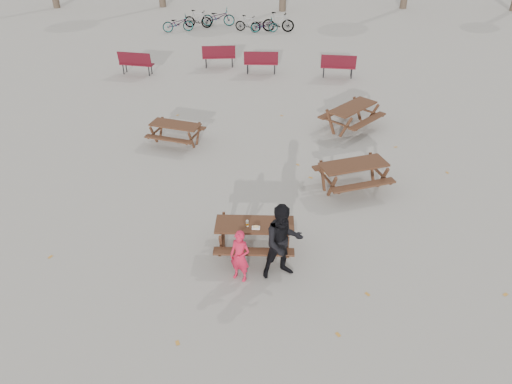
{
  "coord_description": "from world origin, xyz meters",
  "views": [
    {
      "loc": [
        0.31,
        -9.18,
        7.5
      ],
      "look_at": [
        0.0,
        1.0,
        1.0
      ],
      "focal_mm": 35.0,
      "sensor_mm": 36.0,
      "label": 1
    }
  ],
  "objects_px": {
    "main_picnic_table": "(255,230)",
    "picnic_table_far": "(352,117)",
    "picnic_table_east": "(353,176)",
    "picnic_table_north": "(176,134)",
    "soda_bottle": "(247,224)",
    "child": "(240,256)",
    "food_tray": "(256,228)",
    "adult": "(283,242)"
  },
  "relations": [
    {
      "from": "soda_bottle",
      "to": "picnic_table_north",
      "type": "bearing_deg",
      "value": 114.91
    },
    {
      "from": "food_tray",
      "to": "picnic_table_east",
      "type": "distance_m",
      "value": 4.01
    },
    {
      "from": "child",
      "to": "picnic_table_far",
      "type": "relative_size",
      "value": 0.66
    },
    {
      "from": "adult",
      "to": "child",
      "type": "bearing_deg",
      "value": 172.59
    },
    {
      "from": "picnic_table_east",
      "to": "picnic_table_north",
      "type": "bearing_deg",
      "value": 134.51
    },
    {
      "from": "picnic_table_far",
      "to": "food_tray",
      "type": "bearing_deg",
      "value": -161.15
    },
    {
      "from": "soda_bottle",
      "to": "picnic_table_far",
      "type": "xyz_separation_m",
      "value": [
        3.3,
        6.92,
        -0.44
      ]
    },
    {
      "from": "main_picnic_table",
      "to": "picnic_table_east",
      "type": "xyz_separation_m",
      "value": [
        2.64,
        2.84,
        -0.19
      ]
    },
    {
      "from": "main_picnic_table",
      "to": "soda_bottle",
      "type": "height_order",
      "value": "soda_bottle"
    },
    {
      "from": "main_picnic_table",
      "to": "food_tray",
      "type": "relative_size",
      "value": 10.0
    },
    {
      "from": "soda_bottle",
      "to": "adult",
      "type": "bearing_deg",
      "value": -41.87
    },
    {
      "from": "child",
      "to": "picnic_table_north",
      "type": "height_order",
      "value": "child"
    },
    {
      "from": "child",
      "to": "picnic_table_north",
      "type": "relative_size",
      "value": 0.77
    },
    {
      "from": "main_picnic_table",
      "to": "picnic_table_far",
      "type": "xyz_separation_m",
      "value": [
        3.14,
        6.82,
        -0.18
      ]
    },
    {
      "from": "picnic_table_east",
      "to": "picnic_table_far",
      "type": "distance_m",
      "value": 4.01
    },
    {
      "from": "main_picnic_table",
      "to": "soda_bottle",
      "type": "bearing_deg",
      "value": -150.53
    },
    {
      "from": "main_picnic_table",
      "to": "picnic_table_north",
      "type": "distance_m",
      "value": 6.15
    },
    {
      "from": "picnic_table_east",
      "to": "picnic_table_far",
      "type": "xyz_separation_m",
      "value": [
        0.5,
        3.98,
        0.01
      ]
    },
    {
      "from": "soda_bottle",
      "to": "picnic_table_east",
      "type": "height_order",
      "value": "soda_bottle"
    },
    {
      "from": "child",
      "to": "picnic_table_north",
      "type": "bearing_deg",
      "value": 135.09
    },
    {
      "from": "main_picnic_table",
      "to": "picnic_table_north",
      "type": "height_order",
      "value": "main_picnic_table"
    },
    {
      "from": "main_picnic_table",
      "to": "picnic_table_far",
      "type": "bearing_deg",
      "value": 65.3
    },
    {
      "from": "adult",
      "to": "picnic_table_far",
      "type": "distance_m",
      "value": 8.05
    },
    {
      "from": "soda_bottle",
      "to": "adult",
      "type": "xyz_separation_m",
      "value": [
        0.8,
        -0.71,
        0.06
      ]
    },
    {
      "from": "food_tray",
      "to": "child",
      "type": "relative_size",
      "value": 0.14
    },
    {
      "from": "main_picnic_table",
      "to": "soda_bottle",
      "type": "xyz_separation_m",
      "value": [
        -0.16,
        -0.09,
        0.26
      ]
    },
    {
      "from": "main_picnic_table",
      "to": "child",
      "type": "relative_size",
      "value": 1.45
    },
    {
      "from": "picnic_table_far",
      "to": "soda_bottle",
      "type": "bearing_deg",
      "value": -162.75
    },
    {
      "from": "main_picnic_table",
      "to": "child",
      "type": "distance_m",
      "value": 1.01
    },
    {
      "from": "main_picnic_table",
      "to": "picnic_table_far",
      "type": "distance_m",
      "value": 7.51
    },
    {
      "from": "child",
      "to": "picnic_table_east",
      "type": "relative_size",
      "value": 0.67
    },
    {
      "from": "adult",
      "to": "picnic_table_far",
      "type": "relative_size",
      "value": 0.95
    },
    {
      "from": "picnic_table_east",
      "to": "adult",
      "type": "bearing_deg",
      "value": -138.24
    },
    {
      "from": "soda_bottle",
      "to": "picnic_table_east",
      "type": "xyz_separation_m",
      "value": [
        2.81,
        2.94,
        -0.45
      ]
    },
    {
      "from": "soda_bottle",
      "to": "child",
      "type": "height_order",
      "value": "child"
    },
    {
      "from": "main_picnic_table",
      "to": "soda_bottle",
      "type": "relative_size",
      "value": 10.59
    },
    {
      "from": "child",
      "to": "picnic_table_east",
      "type": "height_order",
      "value": "child"
    },
    {
      "from": "main_picnic_table",
      "to": "adult",
      "type": "height_order",
      "value": "adult"
    },
    {
      "from": "food_tray",
      "to": "soda_bottle",
      "type": "height_order",
      "value": "soda_bottle"
    },
    {
      "from": "child",
      "to": "picnic_table_east",
      "type": "bearing_deg",
      "value": 76.63
    },
    {
      "from": "food_tray",
      "to": "soda_bottle",
      "type": "distance_m",
      "value": 0.22
    },
    {
      "from": "adult",
      "to": "food_tray",
      "type": "bearing_deg",
      "value": 115.75
    }
  ]
}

